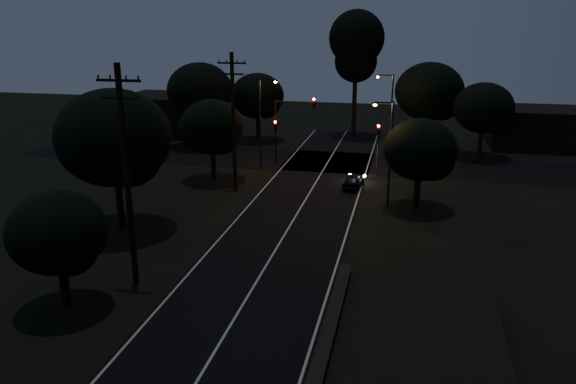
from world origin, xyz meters
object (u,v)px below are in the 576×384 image
at_px(signal_right, 378,138).
at_px(streetlight_a, 262,118).
at_px(utility_pole_mid, 127,174).
at_px(utility_pole_far, 233,119).
at_px(streetlight_b, 389,111).
at_px(signal_mast, 294,118).
at_px(streetlight_c, 388,147).
at_px(car, 354,181).
at_px(tall_pine, 356,46).
at_px(signal_left, 276,134).

bearing_deg(signal_right, streetlight_a, -168.66).
distance_m(utility_pole_mid, signal_right, 27.30).
bearing_deg(streetlight_a, utility_pole_far, -96.59).
bearing_deg(streetlight_b, streetlight_a, -150.52).
height_order(signal_mast, streetlight_a, streetlight_a).
distance_m(utility_pole_far, streetlight_a, 6.10).
height_order(signal_mast, streetlight_c, streetlight_c).
height_order(streetlight_c, car, streetlight_c).
xyz_separation_m(streetlight_a, streetlight_b, (10.61, 6.00, 0.00)).
distance_m(utility_pole_mid, utility_pole_far, 17.00).
height_order(tall_pine, signal_left, tall_pine).
bearing_deg(signal_right, signal_left, 180.00).
distance_m(tall_pine, signal_left, 17.54).
bearing_deg(utility_pole_far, signal_left, 80.06).
relative_size(tall_pine, streetlight_a, 1.73).
height_order(utility_pole_mid, utility_pole_far, utility_pole_mid).
distance_m(signal_right, streetlight_b, 4.45).
height_order(signal_mast, car, signal_mast).
relative_size(streetlight_c, car, 2.24).
distance_m(utility_pole_far, streetlight_c, 12.05).
distance_m(utility_pole_mid, car, 21.81).
bearing_deg(car, utility_pole_far, 18.58).
distance_m(signal_right, signal_mast, 7.66).
bearing_deg(signal_right, signal_mast, 179.97).
xyz_separation_m(streetlight_b, streetlight_c, (0.52, -14.00, -0.29)).
bearing_deg(signal_right, car, -103.93).
height_order(signal_left, car, signal_left).
height_order(signal_left, streetlight_c, streetlight_c).
bearing_deg(utility_pole_mid, signal_left, 86.79).
xyz_separation_m(utility_pole_far, streetlight_c, (11.83, -2.00, -1.13)).
relative_size(signal_right, car, 1.23).
bearing_deg(utility_pole_far, tall_pine, 73.07).
distance_m(utility_pole_mid, streetlight_c, 19.15).
relative_size(utility_pole_far, streetlight_b, 1.31).
xyz_separation_m(streetlight_a, streetlight_c, (11.14, -8.00, -0.29)).
relative_size(tall_pine, streetlight_b, 1.73).
bearing_deg(signal_right, tall_pine, 103.49).
bearing_deg(car, signal_left, -31.63).
relative_size(utility_pole_far, tall_pine, 0.76).
bearing_deg(signal_left, tall_pine, 69.54).
bearing_deg(streetlight_c, car, 123.12).
bearing_deg(signal_right, utility_pole_far, -143.00).
bearing_deg(car, signal_right, -98.39).
relative_size(signal_left, streetlight_b, 0.51).
distance_m(tall_pine, car, 23.00).
relative_size(signal_left, signal_right, 1.00).
xyz_separation_m(signal_left, streetlight_c, (10.43, -9.99, 1.51)).
distance_m(streetlight_a, streetlight_c, 13.72).
xyz_separation_m(signal_left, streetlight_b, (9.91, 4.01, 1.80)).
distance_m(utility_pole_mid, streetlight_a, 23.04).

